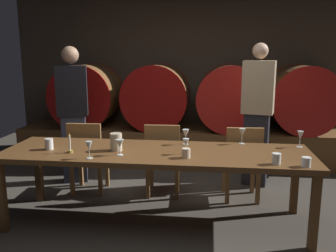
{
  "coord_description": "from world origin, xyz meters",
  "views": [
    {
      "loc": [
        0.29,
        -3.22,
        1.68
      ],
      "look_at": [
        -0.13,
        0.27,
        0.96
      ],
      "focal_mm": 38.81,
      "sensor_mm": 36.0,
      "label": 1
    }
  ],
  "objects_px": {
    "chair_right": "(242,160)",
    "cup_center_right": "(276,159)",
    "candle_center": "(70,147)",
    "cup_far_left": "(49,144)",
    "chair_left": "(87,154)",
    "wine_glass_far_right": "(300,136)",
    "wine_glass_left": "(120,144)",
    "wine_glass_center_left": "(186,134)",
    "cup_center_left": "(186,153)",
    "wine_barrel_far_right": "(301,98)",
    "wine_glass_center_right": "(186,143)",
    "wine_glass_right": "(242,133)",
    "dining_table": "(156,157)",
    "guest_right": "(257,114)",
    "wine_barrel_center_left": "(157,96)",
    "guest_left": "(73,113)",
    "chair_center": "(163,156)",
    "cup_far_right": "(306,162)",
    "pitcher": "(116,142)",
    "wine_glass_far_left": "(89,147)",
    "wine_barrel_far_left": "(88,95)",
    "wine_barrel_center_right": "(229,97)"
  },
  "relations": [
    {
      "from": "chair_right",
      "to": "cup_center_right",
      "type": "relative_size",
      "value": 9.13
    },
    {
      "from": "candle_center",
      "to": "cup_far_left",
      "type": "relative_size",
      "value": 1.79
    },
    {
      "from": "chair_left",
      "to": "wine_glass_far_right",
      "type": "distance_m",
      "value": 2.41
    },
    {
      "from": "wine_glass_left",
      "to": "wine_glass_center_left",
      "type": "height_order",
      "value": "wine_glass_center_left"
    },
    {
      "from": "chair_left",
      "to": "cup_center_left",
      "type": "distance_m",
      "value": 1.54
    },
    {
      "from": "wine_barrel_far_right",
      "to": "wine_glass_center_right",
      "type": "relative_size",
      "value": 6.69
    },
    {
      "from": "chair_left",
      "to": "wine_glass_left",
      "type": "bearing_deg",
      "value": 123.76
    },
    {
      "from": "chair_right",
      "to": "cup_far_left",
      "type": "height_order",
      "value": "chair_right"
    },
    {
      "from": "candle_center",
      "to": "wine_glass_center_left",
      "type": "xyz_separation_m",
      "value": [
        1.07,
        0.46,
        0.06
      ]
    },
    {
      "from": "wine_glass_right",
      "to": "dining_table",
      "type": "bearing_deg",
      "value": -155.85
    },
    {
      "from": "guest_right",
      "to": "wine_glass_far_right",
      "type": "relative_size",
      "value": 10.8
    },
    {
      "from": "wine_glass_center_right",
      "to": "wine_barrel_center_left",
      "type": "bearing_deg",
      "value": 104.99
    },
    {
      "from": "guest_left",
      "to": "cup_center_right",
      "type": "distance_m",
      "value": 2.7
    },
    {
      "from": "dining_table",
      "to": "cup_center_right",
      "type": "relative_size",
      "value": 31.01
    },
    {
      "from": "wine_glass_right",
      "to": "cup_center_left",
      "type": "height_order",
      "value": "wine_glass_right"
    },
    {
      "from": "dining_table",
      "to": "wine_glass_far_right",
      "type": "bearing_deg",
      "value": 12.42
    },
    {
      "from": "chair_center",
      "to": "cup_far_left",
      "type": "bearing_deg",
      "value": 34.0
    },
    {
      "from": "cup_center_right",
      "to": "cup_far_right",
      "type": "height_order",
      "value": "cup_center_right"
    },
    {
      "from": "dining_table",
      "to": "chair_right",
      "type": "relative_size",
      "value": 3.4
    },
    {
      "from": "wine_glass_center_left",
      "to": "pitcher",
      "type": "bearing_deg",
      "value": -154.0
    },
    {
      "from": "chair_left",
      "to": "wine_glass_far_left",
      "type": "relative_size",
      "value": 5.53
    },
    {
      "from": "dining_table",
      "to": "cup_far_right",
      "type": "bearing_deg",
      "value": -14.6
    },
    {
      "from": "wine_barrel_far_left",
      "to": "guest_left",
      "type": "xyz_separation_m",
      "value": [
        0.19,
        -1.13,
        -0.1
      ]
    },
    {
      "from": "wine_glass_center_left",
      "to": "cup_far_left",
      "type": "height_order",
      "value": "wine_glass_center_left"
    },
    {
      "from": "chair_left",
      "to": "wine_glass_left",
      "type": "height_order",
      "value": "wine_glass_left"
    },
    {
      "from": "cup_far_left",
      "to": "wine_barrel_center_left",
      "type": "bearing_deg",
      "value": 71.83
    },
    {
      "from": "pitcher",
      "to": "wine_glass_far_right",
      "type": "bearing_deg",
      "value": 10.61
    },
    {
      "from": "wine_glass_far_left",
      "to": "cup_center_right",
      "type": "xyz_separation_m",
      "value": [
        1.65,
        0.02,
        -0.06
      ]
    },
    {
      "from": "chair_left",
      "to": "candle_center",
      "type": "distance_m",
      "value": 0.89
    },
    {
      "from": "wine_glass_far_right",
      "to": "cup_center_left",
      "type": "height_order",
      "value": "wine_glass_far_right"
    },
    {
      "from": "wine_glass_far_left",
      "to": "wine_glass_right",
      "type": "relative_size",
      "value": 0.96
    },
    {
      "from": "wine_barrel_center_left",
      "to": "chair_center",
      "type": "xyz_separation_m",
      "value": [
        0.29,
        -1.51,
        -0.52
      ]
    },
    {
      "from": "chair_left",
      "to": "wine_glass_center_right",
      "type": "relative_size",
      "value": 5.94
    },
    {
      "from": "chair_right",
      "to": "guest_right",
      "type": "height_order",
      "value": "guest_right"
    },
    {
      "from": "pitcher",
      "to": "cup_center_left",
      "type": "distance_m",
      "value": 0.72
    },
    {
      "from": "wine_glass_far_right",
      "to": "wine_glass_center_right",
      "type": "bearing_deg",
      "value": -161.24
    },
    {
      "from": "dining_table",
      "to": "wine_glass_left",
      "type": "bearing_deg",
      "value": -150.14
    },
    {
      "from": "wine_glass_center_left",
      "to": "cup_far_left",
      "type": "relative_size",
      "value": 1.46
    },
    {
      "from": "candle_center",
      "to": "wine_glass_left",
      "type": "height_order",
      "value": "candle_center"
    },
    {
      "from": "wine_barrel_center_left",
      "to": "wine_glass_far_left",
      "type": "bearing_deg",
      "value": -95.61
    },
    {
      "from": "wine_barrel_far_right",
      "to": "wine_glass_right",
      "type": "relative_size",
      "value": 6.0
    },
    {
      "from": "wine_barrel_center_right",
      "to": "wine_glass_center_right",
      "type": "distance_m",
      "value": 2.33
    },
    {
      "from": "candle_center",
      "to": "wine_glass_far_right",
      "type": "distance_m",
      "value": 2.28
    },
    {
      "from": "wine_glass_center_left",
      "to": "wine_glass_right",
      "type": "bearing_deg",
      "value": 8.52
    },
    {
      "from": "wine_barrel_center_right",
      "to": "candle_center",
      "type": "xyz_separation_m",
      "value": [
        -1.61,
        -2.36,
        -0.21
      ]
    },
    {
      "from": "chair_left",
      "to": "guest_right",
      "type": "xyz_separation_m",
      "value": [
        2.03,
        0.55,
        0.43
      ]
    },
    {
      "from": "wine_barrel_center_left",
      "to": "guest_left",
      "type": "relative_size",
      "value": 0.56
    },
    {
      "from": "chair_center",
      "to": "wine_barrel_far_right",
      "type": "bearing_deg",
      "value": -143.25
    },
    {
      "from": "wine_barrel_far_left",
      "to": "wine_barrel_center_right",
      "type": "xyz_separation_m",
      "value": [
        2.23,
        0.0,
        0.0
      ]
    },
    {
      "from": "wine_barrel_far_left",
      "to": "wine_barrel_far_right",
      "type": "distance_m",
      "value": 3.29
    }
  ]
}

